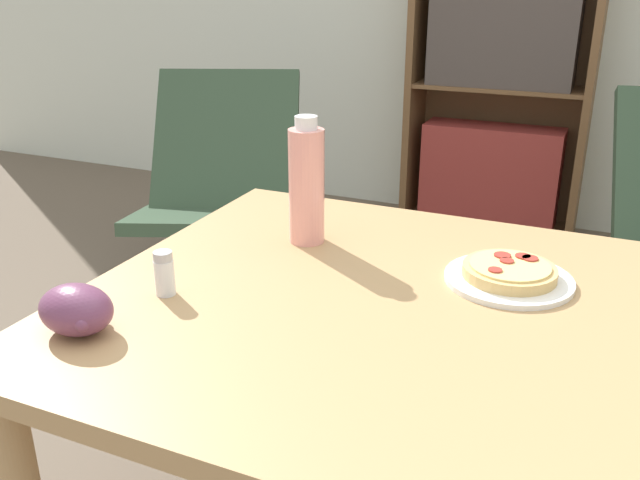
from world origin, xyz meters
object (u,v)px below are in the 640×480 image
at_px(pizza_on_plate, 509,275).
at_px(lounge_chair_near, 222,226).
at_px(drink_bottle, 307,184).
at_px(bookshelf, 498,100).
at_px(salt_shaker, 164,273).
at_px(grape_bunch, 76,310).

bearing_deg(pizza_on_plate, lounge_chair_near, 139.70).
height_order(drink_bottle, bookshelf, bookshelf).
distance_m(drink_bottle, bookshelf, 2.30).
bearing_deg(salt_shaker, grape_bunch, -104.71).
xyz_separation_m(drink_bottle, lounge_chair_near, (-0.89, 1.07, -0.59)).
distance_m(pizza_on_plate, grape_bunch, 0.73).
relative_size(drink_bottle, salt_shaker, 3.28).
height_order(drink_bottle, salt_shaker, drink_bottle).
bearing_deg(bookshelf, drink_bottle, -89.69).
height_order(grape_bunch, bookshelf, bookshelf).
xyz_separation_m(drink_bottle, salt_shaker, (-0.12, -0.32, -0.08)).
bearing_deg(lounge_chair_near, grape_bunch, -87.10).
relative_size(grape_bunch, drink_bottle, 0.47).
relative_size(grape_bunch, salt_shaker, 1.53).
bearing_deg(lounge_chair_near, salt_shaker, -83.20).
xyz_separation_m(pizza_on_plate, grape_bunch, (-0.57, -0.45, 0.02)).
relative_size(pizza_on_plate, drink_bottle, 0.88).
distance_m(drink_bottle, salt_shaker, 0.35).
bearing_deg(drink_bottle, salt_shaker, -110.03).
xyz_separation_m(salt_shaker, lounge_chair_near, (-0.77, 1.39, -0.50)).
distance_m(grape_bunch, lounge_chair_near, 1.79).
height_order(pizza_on_plate, drink_bottle, drink_bottle).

